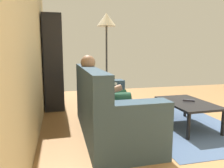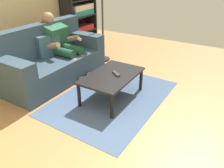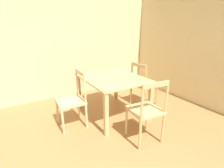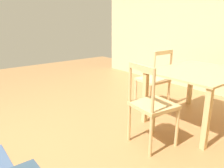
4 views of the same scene
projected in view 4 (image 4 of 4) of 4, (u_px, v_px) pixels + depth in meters
ground_plane at (21, 149)px, 2.48m from camera, size 9.07×9.07×0.00m
wall_side at (203, 22)px, 4.25m from camera, size 0.12×5.35×2.67m
dining_table at (199, 78)px, 2.97m from camera, size 1.20×0.98×0.73m
dining_chair_facing_couch at (152, 106)px, 2.45m from camera, size 0.47×0.47×0.94m
dining_chair_by_doorway at (154, 79)px, 3.58m from camera, size 0.44×0.44×0.94m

